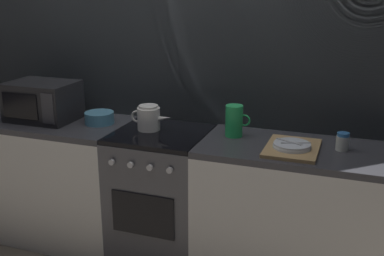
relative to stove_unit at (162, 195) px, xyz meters
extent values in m
plane|color=#6B6054|center=(0.00, 0.00, -0.45)|extent=(8.00, 8.00, 0.00)
cube|color=gray|center=(0.00, 0.33, 0.75)|extent=(3.60, 0.05, 2.40)
cube|color=#A8B2BC|center=(0.00, 0.30, 0.75)|extent=(3.58, 0.01, 2.39)
cube|color=silver|center=(-0.90, 0.00, -0.02)|extent=(1.20, 0.60, 0.86)
cube|color=#38383D|center=(-0.90, 0.00, 0.43)|extent=(1.20, 0.60, 0.04)
cube|color=#4C4C51|center=(0.00, 0.00, -0.01)|extent=(0.60, 0.60, 0.87)
cube|color=black|center=(0.00, 0.00, 0.44)|extent=(0.59, 0.59, 0.03)
cube|color=black|center=(0.00, -0.30, 0.00)|extent=(0.42, 0.01, 0.28)
cylinder|color=#B7B7BC|center=(-0.19, -0.32, 0.33)|extent=(0.04, 0.02, 0.04)
cylinder|color=#B7B7BC|center=(-0.06, -0.32, 0.33)|extent=(0.04, 0.02, 0.04)
cylinder|color=#B7B7BC|center=(0.06, -0.32, 0.33)|extent=(0.04, 0.02, 0.04)
cylinder|color=#B7B7BC|center=(0.19, -0.32, 0.33)|extent=(0.04, 0.02, 0.04)
cube|color=silver|center=(0.90, 0.00, -0.02)|extent=(1.20, 0.60, 0.86)
cube|color=#38383D|center=(0.90, 0.00, 0.43)|extent=(1.20, 0.60, 0.04)
cube|color=black|center=(-0.90, -0.01, 0.59)|extent=(0.46, 0.34, 0.27)
cube|color=black|center=(-0.95, -0.18, 0.59)|extent=(0.28, 0.01, 0.17)
cube|color=#333338|center=(-0.73, -0.18, 0.59)|extent=(0.09, 0.01, 0.21)
cylinder|color=white|center=(-0.09, 0.02, 0.53)|extent=(0.15, 0.15, 0.15)
cylinder|color=white|center=(-0.09, 0.02, 0.61)|extent=(0.13, 0.13, 0.02)
cone|color=white|center=(0.02, 0.02, 0.54)|extent=(0.10, 0.04, 0.05)
torus|color=white|center=(-0.18, 0.02, 0.53)|extent=(0.08, 0.01, 0.08)
cylinder|color=teal|center=(-0.48, 0.04, 0.49)|extent=(0.20, 0.20, 0.08)
cylinder|color=green|center=(0.47, 0.08, 0.55)|extent=(0.11, 0.11, 0.20)
torus|color=green|center=(0.53, 0.08, 0.56)|extent=(0.08, 0.01, 0.08)
cube|color=tan|center=(0.86, -0.05, 0.46)|extent=(0.30, 0.40, 0.02)
cylinder|color=silver|center=(0.86, -0.07, 0.48)|extent=(0.22, 0.22, 0.01)
cylinder|color=silver|center=(0.86, -0.07, 0.49)|extent=(0.21, 0.21, 0.01)
cylinder|color=silver|center=(0.88, -0.07, 0.50)|extent=(0.16, 0.07, 0.01)
cube|color=silver|center=(0.84, -0.06, 0.50)|extent=(0.16, 0.09, 0.00)
cylinder|color=silver|center=(1.13, 0.04, 0.49)|extent=(0.08, 0.08, 0.08)
cylinder|color=#2D6BAD|center=(1.13, 0.04, 0.55)|extent=(0.07, 0.07, 0.02)
camera|label=1|loc=(1.19, -2.69, 1.38)|focal=44.32mm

